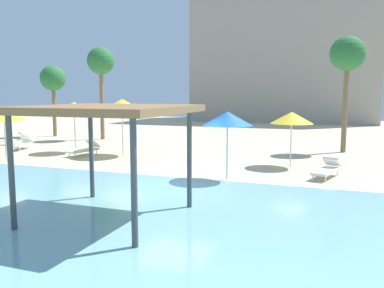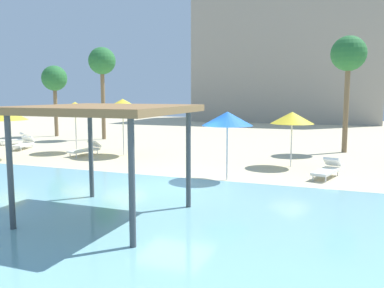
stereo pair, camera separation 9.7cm
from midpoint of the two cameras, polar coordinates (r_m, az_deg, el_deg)
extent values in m
plane|color=beige|center=(14.18, -2.42, -6.17)|extent=(80.00, 80.00, 0.00)
cube|color=#7AB7C1|center=(9.76, -14.89, -12.51)|extent=(44.00, 13.50, 0.04)
cylinder|color=#42474C|center=(12.92, -13.85, -1.42)|extent=(0.14, 0.14, 2.78)
cylinder|color=#42474C|center=(11.41, -0.27, -2.32)|extent=(0.14, 0.14, 2.78)
cylinder|color=#42474C|center=(10.45, -23.99, -3.83)|extent=(0.14, 0.14, 2.78)
cylinder|color=#42474C|center=(8.52, -8.14, -5.66)|extent=(0.14, 0.14, 2.78)
cube|color=olive|center=(10.54, -11.79, 4.83)|extent=(3.95, 3.95, 0.18)
cylinder|color=silver|center=(21.63, -9.52, 1.43)|extent=(0.06, 0.06, 2.30)
cone|color=yellow|center=(21.53, -9.60, 5.38)|extent=(2.50, 2.50, 0.69)
cylinder|color=silver|center=(15.29, 5.14, -1.27)|extent=(0.06, 0.06, 2.07)
cone|color=blue|center=(15.16, 5.19, 3.59)|extent=(1.90, 1.90, 0.52)
cylinder|color=silver|center=(18.58, 13.95, -0.18)|extent=(0.06, 0.06, 1.93)
cone|color=yellow|center=(18.47, 14.07, 3.61)|extent=(1.91, 1.91, 0.52)
cylinder|color=silver|center=(21.95, -24.57, 0.53)|extent=(0.06, 0.06, 1.97)
cone|color=yellow|center=(21.86, -24.75, 3.86)|extent=(2.14, 2.14, 0.59)
cylinder|color=silver|center=(23.35, -15.92, 1.61)|extent=(0.06, 0.06, 2.25)
cone|color=yellow|center=(23.26, -16.03, 5.04)|extent=(1.99, 1.99, 0.55)
cylinder|color=white|center=(21.51, -15.86, -1.57)|extent=(0.05, 0.05, 0.22)
cylinder|color=white|center=(21.87, -16.68, -1.46)|extent=(0.05, 0.05, 0.22)
cylinder|color=white|center=(22.46, -13.08, -1.12)|extent=(0.05, 0.05, 0.22)
cylinder|color=white|center=(22.81, -13.91, -1.02)|extent=(0.05, 0.05, 0.22)
cube|color=white|center=(22.13, -14.87, -0.88)|extent=(0.99, 1.89, 0.10)
cube|color=white|center=(22.59, -13.49, 0.03)|extent=(0.70, 0.63, 0.40)
cylinder|color=white|center=(27.99, -25.09, -0.01)|extent=(0.05, 0.05, 0.22)
cylinder|color=white|center=(28.46, -25.32, 0.08)|extent=(0.05, 0.05, 0.22)
cylinder|color=white|center=(28.36, -22.26, 0.22)|extent=(0.05, 0.05, 0.22)
cylinder|color=white|center=(28.82, -22.53, 0.31)|extent=(0.05, 0.05, 0.22)
cube|color=white|center=(28.38, -23.81, 0.47)|extent=(1.44, 1.85, 0.10)
cube|color=white|center=(28.55, -22.40, 1.13)|extent=(0.78, 0.74, 0.40)
cylinder|color=white|center=(15.81, 18.48, -4.75)|extent=(0.05, 0.05, 0.22)
cylinder|color=white|center=(15.96, 16.84, -4.57)|extent=(0.05, 0.05, 0.22)
cylinder|color=white|center=(17.16, 19.99, -3.89)|extent=(0.05, 0.05, 0.22)
cylinder|color=white|center=(17.30, 18.47, -3.74)|extent=(0.05, 0.05, 0.22)
cube|color=white|center=(16.52, 18.50, -3.68)|extent=(1.07, 1.90, 0.10)
cube|color=white|center=(17.17, 19.31, -2.38)|extent=(0.72, 0.65, 0.40)
cylinder|color=white|center=(24.97, -22.84, -0.68)|extent=(0.05, 0.05, 0.22)
cylinder|color=white|center=(25.19, -23.82, -0.67)|extent=(0.05, 0.05, 0.22)
cylinder|color=white|center=(26.26, -21.48, -0.26)|extent=(0.05, 0.05, 0.22)
cylinder|color=white|center=(26.47, -22.42, -0.25)|extent=(0.05, 0.05, 0.22)
cube|color=white|center=(25.70, -22.64, -0.11)|extent=(1.12, 1.90, 0.10)
cube|color=white|center=(26.34, -21.98, 0.69)|extent=(0.73, 0.67, 0.40)
cylinder|color=brown|center=(23.93, 20.99, 4.92)|extent=(0.28, 0.28, 5.07)
sphere|color=#286B33|center=(24.01, 21.31, 11.80)|extent=(1.90, 1.90, 1.90)
cylinder|color=brown|center=(29.60, -12.32, 5.68)|extent=(0.28, 0.28, 5.19)
sphere|color=#286B33|center=(29.68, -12.47, 11.37)|extent=(1.90, 1.90, 1.90)
cylinder|color=brown|center=(32.68, -18.57, 4.60)|extent=(0.28, 0.28, 4.06)
sphere|color=#286B33|center=(32.68, -18.73, 8.77)|extent=(1.90, 1.90, 1.90)
cube|color=#9E9384|center=(50.90, 13.41, 11.60)|extent=(20.56, 11.41, 14.79)
camera|label=1|loc=(0.05, -89.82, 0.02)|focal=37.87mm
camera|label=2|loc=(0.05, 90.18, -0.02)|focal=37.87mm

